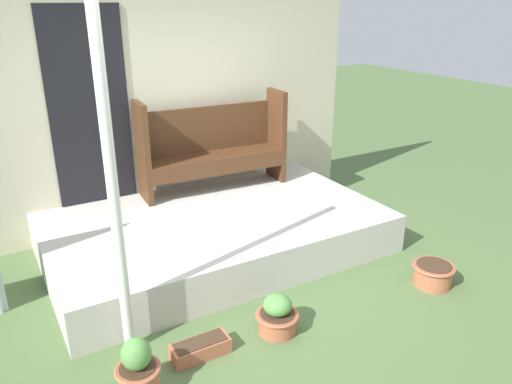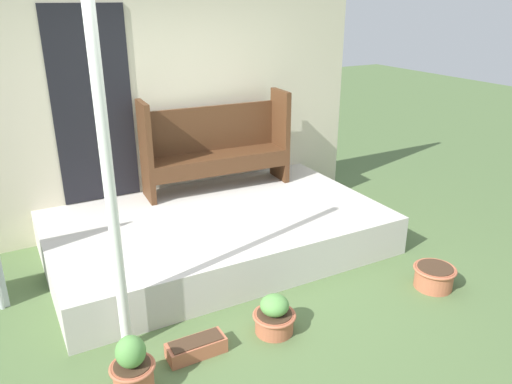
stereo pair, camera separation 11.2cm
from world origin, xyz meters
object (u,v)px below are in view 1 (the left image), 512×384
support_post (113,195)px  bench (212,144)px  flower_pot_left (138,371)px  flower_pot_middle (277,316)px  planter_box_rect (200,348)px  flower_pot_right (433,273)px

support_post → bench: bearing=49.0°
support_post → flower_pot_left: 1.16m
flower_pot_middle → planter_box_rect: size_ratio=0.79×
flower_pot_left → flower_pot_middle: size_ratio=1.28×
support_post → flower_pot_right: support_post is taller
flower_pot_left → flower_pot_right: flower_pot_left is taller
flower_pot_middle → flower_pot_right: bearing=-4.8°
flower_pot_middle → flower_pot_right: flower_pot_middle is taller
flower_pot_left → planter_box_rect: bearing=16.7°
flower_pot_left → planter_box_rect: flower_pot_left is taller
support_post → planter_box_rect: bearing=-38.2°
bench → flower_pot_middle: bearing=-99.9°
support_post → flower_pot_middle: 1.58m
support_post → planter_box_rect: (0.42, -0.33, -1.18)m
flower_pot_right → planter_box_rect: bearing=175.6°
flower_pot_left → bench: bearing=54.2°
bench → planter_box_rect: (-1.15, -2.15, -0.86)m
support_post → flower_pot_middle: support_post is taller
support_post → planter_box_rect: size_ratio=5.71×
flower_pot_right → bench: bearing=115.2°
support_post → flower_pot_right: bearing=-10.7°
bench → flower_pot_left: bearing=-122.5°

